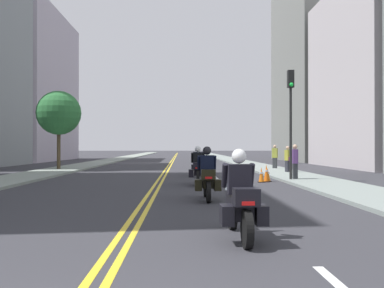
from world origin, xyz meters
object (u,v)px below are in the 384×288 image
traffic_cone_1 (261,175)px  pedestrian_2 (288,160)px  traffic_cone_2 (268,175)px  pedestrian_1 (295,162)px  motorcycle_1 (207,178)px  street_tree_0 (59,113)px  motorcycle_2 (198,169)px  traffic_cone_0 (266,173)px  pedestrian_0 (275,157)px  traffic_light_near (291,106)px  motorcycle_3 (198,164)px  motorcycle_0 (240,202)px

traffic_cone_1 → pedestrian_2: size_ratio=0.42×
traffic_cone_2 → pedestrian_1: 1.44m
motorcycle_1 → street_tree_0: size_ratio=0.40×
traffic_cone_1 → street_tree_0: 15.89m
motorcycle_2 → traffic_cone_0: 3.54m
traffic_cone_1 → pedestrian_0: bearing=74.5°
motorcycle_1 → traffic_cone_0: 7.44m
motorcycle_1 → traffic_light_near: size_ratio=0.42×
traffic_cone_1 → traffic_light_near: size_ratio=0.13×
pedestrian_2 → traffic_cone_2: bearing=-42.5°
motorcycle_1 → motorcycle_2: motorcycle_2 is taller
motorcycle_3 → traffic_cone_2: bearing=-48.4°
pedestrian_0 → pedestrian_1: 9.98m
motorcycle_0 → street_tree_0: 23.98m
motorcycle_3 → pedestrian_0: bearing=50.3°
motorcycle_1 → motorcycle_3: size_ratio=1.03×
traffic_cone_2 → pedestrian_2: bearing=67.5°
traffic_cone_1 → traffic_cone_2: size_ratio=1.09×
motorcycle_2 → pedestrian_1: 4.93m
motorcycle_1 → pedestrian_1: pedestrian_1 is taller
traffic_cone_1 → pedestrian_1: pedestrian_1 is taller
traffic_cone_0 → pedestrian_1: pedestrian_1 is taller
motorcycle_3 → traffic_cone_2: motorcycle_3 is taller
motorcycle_1 → traffic_cone_0: (3.13, 6.74, -0.26)m
pedestrian_0 → pedestrian_1: size_ratio=1.01×
motorcycle_0 → motorcycle_3: (-0.08, 15.99, 0.02)m
motorcycle_0 → pedestrian_1: pedestrian_1 is taller
pedestrian_1 → street_tree_0: 16.76m
pedestrian_2 → motorcycle_1: bearing=-43.9°
traffic_cone_1 → traffic_cone_2: (0.37, 0.42, -0.03)m
traffic_cone_0 → traffic_cone_1: size_ratio=1.18×
motorcycle_2 → motorcycle_0: bearing=-86.2°
traffic_light_near → pedestrian_2: bearing=77.3°
motorcycle_1 → motorcycle_2: bearing=90.9°
traffic_cone_0 → street_tree_0: street_tree_0 is taller
pedestrian_0 → traffic_cone_2: bearing=105.7°
traffic_cone_2 → pedestrian_0: pedestrian_0 is taller
pedestrian_1 → pedestrian_2: 5.58m
motorcycle_2 → traffic_cone_1: (2.92, 1.19, -0.32)m
pedestrian_1 → pedestrian_2: size_ratio=1.04×
traffic_cone_2 → pedestrian_2: pedestrian_2 is taller
traffic_light_near → pedestrian_1: traffic_light_near is taller
traffic_cone_1 → pedestrian_0: pedestrian_0 is taller
motorcycle_2 → traffic_cone_1: 3.17m
pedestrian_2 → traffic_cone_0: bearing=-42.8°
motorcycle_1 → motorcycle_3: (0.15, 10.50, -0.00)m
traffic_cone_2 → motorcycle_1: bearing=-115.1°
traffic_cone_1 → pedestrian_1: (1.69, 0.57, 0.55)m
motorcycle_2 → motorcycle_3: bearing=89.7°
traffic_cone_2 → street_tree_0: bearing=142.2°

